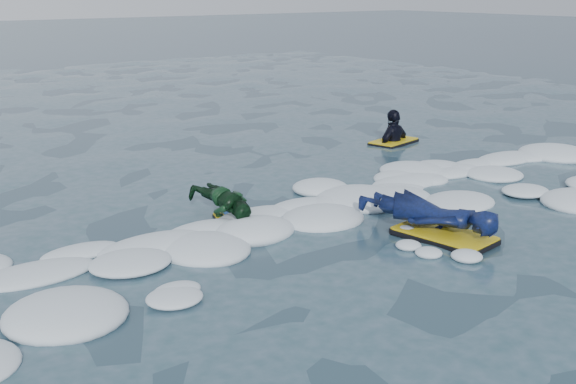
% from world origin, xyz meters
% --- Properties ---
extents(ground, '(120.00, 120.00, 0.00)m').
position_xyz_m(ground, '(0.00, 0.00, 0.00)').
color(ground, '#1B2C42').
rests_on(ground, ground).
extents(foam_band, '(12.00, 3.10, 0.30)m').
position_xyz_m(foam_band, '(0.00, 1.03, 0.00)').
color(foam_band, silver).
rests_on(foam_band, ground).
extents(prone_woman_unit, '(1.02, 1.88, 0.47)m').
position_xyz_m(prone_woman_unit, '(0.70, -0.19, 0.24)').
color(prone_woman_unit, black).
rests_on(prone_woman_unit, ground).
extents(prone_child_unit, '(0.62, 1.20, 0.44)m').
position_xyz_m(prone_child_unit, '(-1.01, 1.75, 0.22)').
color(prone_child_unit, black).
rests_on(prone_child_unit, ground).
extents(waiting_rider_unit, '(1.11, 0.77, 1.52)m').
position_xyz_m(waiting_rider_unit, '(4.04, 3.84, -0.08)').
color(waiting_rider_unit, black).
rests_on(waiting_rider_unit, ground).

